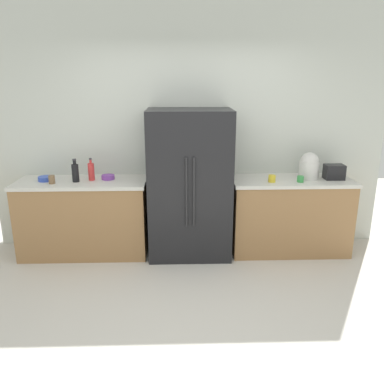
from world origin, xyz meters
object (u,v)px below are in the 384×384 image
Objects in this scene: rice_cooker at (309,166)px; cup_b at (272,179)px; cup_c at (52,180)px; bowl_a at (46,179)px; bottle_a at (91,171)px; refrigerator at (189,185)px; cup_a at (300,179)px; bowl_b at (108,177)px; toaster at (334,172)px; bottle_b at (75,172)px.

rice_cooker reaches higher than cup_b.
cup_c is 0.54× the size of bowl_a.
cup_b is at bearing -4.09° from bottle_a.
cup_a is at bearing -4.54° from refrigerator.
cup_c is 0.62× the size of bowl_b.
toaster reaches higher than bowl_a.
cup_c is at bearing -163.67° from bottle_b.
toaster is at bearing 0.70° from refrigerator.
bowl_a is (-3.09, -0.01, -0.13)m from rice_cooker.
bowl_a is at bearing 129.88° from cup_c.
rice_cooker reaches higher than toaster.
bottle_b reaches higher than bowl_a.
bowl_a is (-2.62, 0.14, -0.02)m from cup_b.
cup_a is at bearing -2.27° from cup_b.
toaster is 0.83× the size of bottle_b.
bottle_b is at bearing -158.32° from bottle_a.
bottle_b is at bearing -163.23° from bowl_b.
bowl_a is at bearing -176.49° from bowl_b.
refrigerator is at bearing -177.49° from rice_cooker.
bottle_b reaches higher than cup_a.
cup_b is at bearing -5.32° from refrigerator.
refrigerator is at bearing -3.06° from bottle_a.
bottle_a is 0.54m from bowl_a.
cup_a is (-0.14, -0.16, -0.12)m from rice_cooker.
bottle_b is 1.53× the size of bowl_a.
cup_a is (-0.43, -0.12, -0.05)m from toaster.
cup_c is at bearing -163.41° from bowl_b.
bowl_a is (-0.11, 0.14, -0.02)m from cup_c.
cup_c is at bearing -161.50° from bottle_a.
bowl_a is 1.15× the size of bowl_b.
bottle_b is (-1.31, -0.01, 0.16)m from refrigerator.
bottle_b is 3.22× the size of cup_b.
refrigerator reaches higher than rice_cooker.
cup_c is 0.18m from bowl_a.
cup_b is (-0.47, -0.15, -0.11)m from rice_cooker.
bowl_a is at bearing 176.84° from cup_b.
refrigerator is 22.67× the size of cup_a.
toaster is 0.77m from cup_b.
bottle_a is at bearing 175.91° from cup_b.
bowl_a is at bearing -179.51° from bottle_a.
rice_cooker is 0.25m from cup_a.
cup_c is (-2.83, 0.02, 0.01)m from cup_a.
rice_cooker reaches higher than bowl_b.
refrigerator is 5.52× the size of rice_cooker.
bottle_b is 0.38m from bowl_b.
cup_b reaches higher than cup_a.
toaster is at bearing 15.70° from cup_a.
cup_c is at bearing -50.12° from bowl_a.
refrigerator reaches higher than bottle_b.
bowl_b is (-2.38, 0.04, -0.13)m from rice_cooker.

